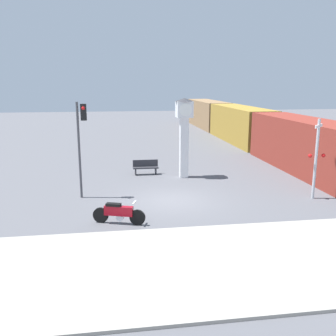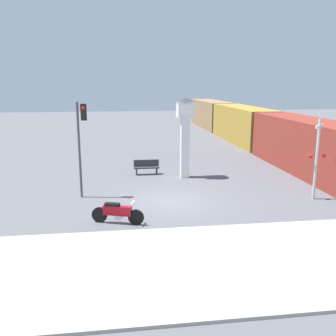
{
  "view_description": "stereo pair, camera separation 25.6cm",
  "coord_description": "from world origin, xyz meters",
  "px_view_note": "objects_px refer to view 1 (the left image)",
  "views": [
    {
      "loc": [
        -2.81,
        -17.48,
        5.71
      ],
      "look_at": [
        -0.03,
        1.08,
        1.42
      ],
      "focal_mm": 40.0,
      "sensor_mm": 36.0,
      "label": 1
    },
    {
      "loc": [
        -2.56,
        -17.52,
        5.71
      ],
      "look_at": [
        -0.03,
        1.08,
        1.42
      ],
      "focal_mm": 40.0,
      "sensor_mm": 36.0,
      "label": 2
    }
  ],
  "objects_px": {
    "freight_train": "(240,124)",
    "motorcycle": "(119,213)",
    "clock_tower": "(184,126)",
    "railroad_crossing_signal": "(316,156)",
    "traffic_light": "(81,133)",
    "bench": "(146,167)"
  },
  "relations": [
    {
      "from": "clock_tower",
      "to": "freight_train",
      "type": "height_order",
      "value": "clock_tower"
    },
    {
      "from": "railroad_crossing_signal",
      "to": "bench",
      "type": "height_order",
      "value": "railroad_crossing_signal"
    },
    {
      "from": "motorcycle",
      "to": "traffic_light",
      "type": "distance_m",
      "value": 5.13
    },
    {
      "from": "traffic_light",
      "to": "bench",
      "type": "height_order",
      "value": "traffic_light"
    },
    {
      "from": "railroad_crossing_signal",
      "to": "bench",
      "type": "bearing_deg",
      "value": 141.31
    },
    {
      "from": "traffic_light",
      "to": "railroad_crossing_signal",
      "type": "height_order",
      "value": "traffic_light"
    },
    {
      "from": "freight_train",
      "to": "railroad_crossing_signal",
      "type": "xyz_separation_m",
      "value": [
        -2.59,
        -18.62,
        0.48
      ]
    },
    {
      "from": "clock_tower",
      "to": "railroad_crossing_signal",
      "type": "xyz_separation_m",
      "value": [
        5.63,
        -5.27,
        -1.0
      ]
    },
    {
      "from": "railroad_crossing_signal",
      "to": "freight_train",
      "type": "bearing_deg",
      "value": 82.08
    },
    {
      "from": "freight_train",
      "to": "traffic_light",
      "type": "distance_m",
      "value": 21.89
    },
    {
      "from": "freight_train",
      "to": "motorcycle",
      "type": "bearing_deg",
      "value": -120.84
    },
    {
      "from": "motorcycle",
      "to": "railroad_crossing_signal",
      "type": "distance_m",
      "value": 10.13
    },
    {
      "from": "freight_train",
      "to": "railroad_crossing_signal",
      "type": "distance_m",
      "value": 18.8
    },
    {
      "from": "motorcycle",
      "to": "railroad_crossing_signal",
      "type": "relative_size",
      "value": 0.54
    },
    {
      "from": "motorcycle",
      "to": "traffic_light",
      "type": "height_order",
      "value": "traffic_light"
    },
    {
      "from": "freight_train",
      "to": "traffic_light",
      "type": "relative_size",
      "value": 7.85
    },
    {
      "from": "motorcycle",
      "to": "bench",
      "type": "relative_size",
      "value": 1.34
    },
    {
      "from": "clock_tower",
      "to": "freight_train",
      "type": "relative_size",
      "value": 0.13
    },
    {
      "from": "motorcycle",
      "to": "bench",
      "type": "xyz_separation_m",
      "value": [
        1.87,
        8.4,
        0.02
      ]
    },
    {
      "from": "railroad_crossing_signal",
      "to": "bench",
      "type": "relative_size",
      "value": 2.51
    },
    {
      "from": "traffic_light",
      "to": "bench",
      "type": "distance_m",
      "value": 6.33
    },
    {
      "from": "clock_tower",
      "to": "freight_train",
      "type": "xyz_separation_m",
      "value": [
        8.22,
        13.35,
        -1.49
      ]
    }
  ]
}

